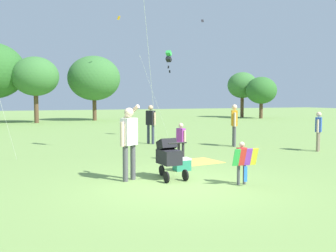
{
  "coord_description": "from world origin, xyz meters",
  "views": [
    {
      "loc": [
        -3.55,
        -7.8,
        2.02
      ],
      "look_at": [
        0.24,
        1.24,
        1.3
      ],
      "focal_mm": 39.87,
      "sensor_mm": 36.0,
      "label": 1
    }
  ],
  "objects_px": {
    "child_with_butterfly_kite": "(242,159)",
    "person_couple_left": "(151,121)",
    "kite_green_novelty": "(169,57)",
    "picnic_blanket": "(195,162)",
    "person_sitting_far": "(318,128)",
    "stroller": "(169,155)",
    "person_kid_running": "(181,139)",
    "person_red_shirt": "(234,122)",
    "person_adult_flyer": "(129,137)",
    "cooler_box": "(182,164)"
  },
  "relations": [
    {
      "from": "stroller",
      "to": "person_couple_left",
      "type": "xyz_separation_m",
      "value": [
        2.09,
        7.04,
        0.41
      ]
    },
    {
      "from": "child_with_butterfly_kite",
      "to": "cooler_box",
      "type": "distance_m",
      "value": 2.26
    },
    {
      "from": "person_kid_running",
      "to": "kite_green_novelty",
      "type": "bearing_deg",
      "value": 70.37
    },
    {
      "from": "cooler_box",
      "to": "person_red_shirt",
      "type": "bearing_deg",
      "value": 42.84
    },
    {
      "from": "person_red_shirt",
      "to": "person_couple_left",
      "type": "bearing_deg",
      "value": 143.3
    },
    {
      "from": "child_with_butterfly_kite",
      "to": "kite_green_novelty",
      "type": "bearing_deg",
      "value": 76.43
    },
    {
      "from": "kite_green_novelty",
      "to": "picnic_blanket",
      "type": "height_order",
      "value": "kite_green_novelty"
    },
    {
      "from": "child_with_butterfly_kite",
      "to": "cooler_box",
      "type": "xyz_separation_m",
      "value": [
        -0.56,
        2.15,
        -0.43
      ]
    },
    {
      "from": "person_sitting_far",
      "to": "person_adult_flyer",
      "type": "bearing_deg",
      "value": -165.42
    },
    {
      "from": "stroller",
      "to": "cooler_box",
      "type": "height_order",
      "value": "stroller"
    },
    {
      "from": "stroller",
      "to": "person_red_shirt",
      "type": "xyz_separation_m",
      "value": [
        5.05,
        4.83,
        0.44
      ]
    },
    {
      "from": "person_red_shirt",
      "to": "person_sitting_far",
      "type": "height_order",
      "value": "person_red_shirt"
    },
    {
      "from": "child_with_butterfly_kite",
      "to": "person_kid_running",
      "type": "bearing_deg",
      "value": 88.59
    },
    {
      "from": "person_adult_flyer",
      "to": "person_couple_left",
      "type": "bearing_deg",
      "value": 65.84
    },
    {
      "from": "person_red_shirt",
      "to": "child_with_butterfly_kite",
      "type": "bearing_deg",
      "value": -121.27
    },
    {
      "from": "cooler_box",
      "to": "person_couple_left",
      "type": "bearing_deg",
      "value": 77.96
    },
    {
      "from": "person_adult_flyer",
      "to": "person_kid_running",
      "type": "bearing_deg",
      "value": 41.9
    },
    {
      "from": "person_adult_flyer",
      "to": "person_sitting_far",
      "type": "distance_m",
      "value": 8.48
    },
    {
      "from": "person_kid_running",
      "to": "picnic_blanket",
      "type": "bearing_deg",
      "value": -51.13
    },
    {
      "from": "person_couple_left",
      "to": "kite_green_novelty",
      "type": "bearing_deg",
      "value": 50.51
    },
    {
      "from": "child_with_butterfly_kite",
      "to": "person_kid_running",
      "type": "relative_size",
      "value": 0.82
    },
    {
      "from": "cooler_box",
      "to": "person_kid_running",
      "type": "bearing_deg",
      "value": 66.32
    },
    {
      "from": "kite_green_novelty",
      "to": "person_couple_left",
      "type": "bearing_deg",
      "value": -129.49
    },
    {
      "from": "person_red_shirt",
      "to": "picnic_blanket",
      "type": "bearing_deg",
      "value": -139.07
    },
    {
      "from": "person_couple_left",
      "to": "picnic_blanket",
      "type": "xyz_separation_m",
      "value": [
        -0.35,
        -5.07,
        -1.01
      ]
    },
    {
      "from": "stroller",
      "to": "person_sitting_far",
      "type": "distance_m",
      "value": 7.6
    },
    {
      "from": "person_sitting_far",
      "to": "person_kid_running",
      "type": "relative_size",
      "value": 1.23
    },
    {
      "from": "child_with_butterfly_kite",
      "to": "person_kid_running",
      "type": "xyz_separation_m",
      "value": [
        0.09,
        3.63,
        0.12
      ]
    },
    {
      "from": "person_sitting_far",
      "to": "child_with_butterfly_kite",
      "type": "bearing_deg",
      "value": -148.48
    },
    {
      "from": "person_adult_flyer",
      "to": "person_red_shirt",
      "type": "distance_m",
      "value": 7.6
    },
    {
      "from": "kite_green_novelty",
      "to": "person_red_shirt",
      "type": "bearing_deg",
      "value": -74.78
    },
    {
      "from": "kite_green_novelty",
      "to": "cooler_box",
      "type": "bearing_deg",
      "value": -110.37
    },
    {
      "from": "person_adult_flyer",
      "to": "person_red_shirt",
      "type": "height_order",
      "value": "person_adult_flyer"
    },
    {
      "from": "person_sitting_far",
      "to": "picnic_blanket",
      "type": "height_order",
      "value": "person_sitting_far"
    },
    {
      "from": "kite_green_novelty",
      "to": "person_couple_left",
      "type": "height_order",
      "value": "kite_green_novelty"
    },
    {
      "from": "stroller",
      "to": "person_couple_left",
      "type": "bearing_deg",
      "value": 73.46
    },
    {
      "from": "picnic_blanket",
      "to": "person_sitting_far",
      "type": "bearing_deg",
      "value": 3.86
    },
    {
      "from": "child_with_butterfly_kite",
      "to": "person_couple_left",
      "type": "bearing_deg",
      "value": 84.83
    },
    {
      "from": "child_with_butterfly_kite",
      "to": "person_kid_running",
      "type": "height_order",
      "value": "person_kid_running"
    },
    {
      "from": "person_kid_running",
      "to": "person_adult_flyer",
      "type": "bearing_deg",
      "value": -138.1
    },
    {
      "from": "kite_green_novelty",
      "to": "cooler_box",
      "type": "height_order",
      "value": "kite_green_novelty"
    },
    {
      "from": "child_with_butterfly_kite",
      "to": "person_red_shirt",
      "type": "xyz_separation_m",
      "value": [
        3.71,
        6.11,
        0.44
      ]
    },
    {
      "from": "child_with_butterfly_kite",
      "to": "person_adult_flyer",
      "type": "distance_m",
      "value": 2.79
    },
    {
      "from": "kite_green_novelty",
      "to": "picnic_blanket",
      "type": "xyz_separation_m",
      "value": [
        -2.12,
        -7.22,
        -4.14
      ]
    },
    {
      "from": "stroller",
      "to": "picnic_blanket",
      "type": "height_order",
      "value": "stroller"
    },
    {
      "from": "kite_green_novelty",
      "to": "person_sitting_far",
      "type": "distance_m",
      "value": 8.3
    },
    {
      "from": "child_with_butterfly_kite",
      "to": "person_sitting_far",
      "type": "relative_size",
      "value": 0.67
    },
    {
      "from": "person_red_shirt",
      "to": "person_sitting_far",
      "type": "distance_m",
      "value": 3.32
    },
    {
      "from": "kite_green_novelty",
      "to": "child_with_butterfly_kite",
      "type": "bearing_deg",
      "value": -103.57
    },
    {
      "from": "person_kid_running",
      "to": "person_couple_left",
      "type": "bearing_deg",
      "value": 81.93
    }
  ]
}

